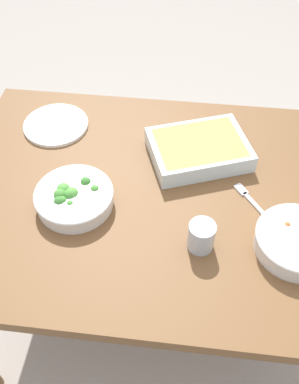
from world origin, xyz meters
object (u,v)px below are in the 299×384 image
(broccoli_bowl, at_px, (74,197))
(side_plate, at_px, (56,125))
(baking_dish, at_px, (199,149))
(fork_on_table, at_px, (252,201))
(drink_cup, at_px, (201,237))
(stew_bowl, at_px, (297,241))

(broccoli_bowl, relative_size, side_plate, 1.04)
(baking_dish, relative_size, fork_on_table, 2.32)
(baking_dish, bearing_deg, fork_on_table, -46.36)
(baking_dish, relative_size, drink_cup, 4.22)
(stew_bowl, height_order, drink_cup, drink_cup)
(baking_dish, xyz_separation_m, side_plate, (-0.49, 0.09, -0.03))
(stew_bowl, xyz_separation_m, drink_cup, (-0.25, -0.02, 0.01))
(broccoli_bowl, bearing_deg, baking_dish, 34.69)
(baking_dish, bearing_deg, drink_cup, -86.61)
(stew_bowl, height_order, broccoli_bowl, broccoli_bowl)
(broccoli_bowl, height_order, baking_dish, broccoli_bowl)
(side_plate, bearing_deg, baking_dish, -10.50)
(side_plate, bearing_deg, drink_cup, -40.25)
(fork_on_table, bearing_deg, baking_dish, 133.64)
(broccoli_bowl, distance_m, side_plate, 0.36)
(stew_bowl, relative_size, broccoli_bowl, 0.98)
(stew_bowl, bearing_deg, broccoli_bowl, 172.50)
(broccoli_bowl, bearing_deg, drink_cup, -15.55)
(stew_bowl, xyz_separation_m, side_plate, (-0.76, 0.41, -0.03))
(baking_dish, bearing_deg, side_plate, 169.50)
(broccoli_bowl, height_order, drink_cup, drink_cup)
(baking_dish, distance_m, drink_cup, 0.34)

